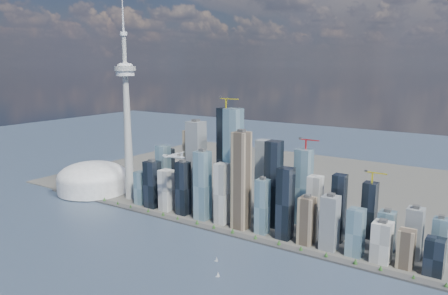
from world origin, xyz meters
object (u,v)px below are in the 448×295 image
Objects in this scene: airplane at (173,156)px; sailboat_west at (218,275)px; sailboat_east at (216,260)px; dome_stadium at (93,179)px; needle_tower at (127,114)px.

airplane reaches higher than sailboat_west.
sailboat_west is 0.99× the size of sailboat_east.
sailboat_east is at bearing -17.53° from dome_stadium.
sailboat_east is at bearing -36.36° from airplane.
dome_stadium reaches higher than sailboat_east.
sailboat_east is at bearing -24.01° from needle_tower.
airplane is 270.22m from sailboat_east.
dome_stadium is at bearing -175.91° from needle_tower.
dome_stadium is at bearing 156.14° from sailboat_east.
dome_stadium is (-140.00, -10.00, -196.40)m from needle_tower.
dome_stadium is 637.26m from sailboat_west.
sailboat_east is (558.38, -176.40, -36.06)m from dome_stadium.
sailboat_west is at bearing -27.29° from needle_tower.
airplane is 317.92m from sailboat_west.
sailboat_east reaches higher than sailboat_west.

